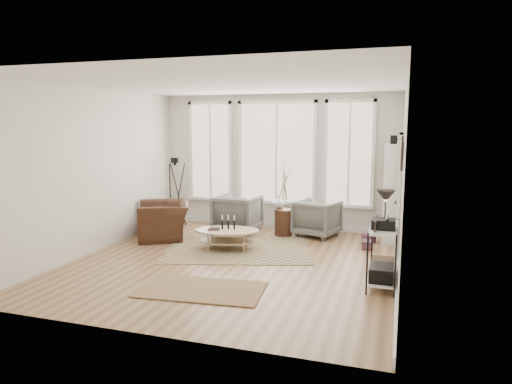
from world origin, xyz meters
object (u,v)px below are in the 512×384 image
(accent_chair, at_px, (164,220))
(coffee_table, at_px, (227,234))
(low_shelf, at_px, (383,248))
(armchair_right, at_px, (317,218))
(bookcase, at_px, (392,193))
(side_table, at_px, (284,200))
(armchair_left, at_px, (238,214))

(accent_chair, bearing_deg, coffee_table, 46.38)
(low_shelf, distance_m, armchair_right, 2.86)
(bookcase, height_order, low_shelf, bookcase)
(side_table, relative_size, accent_chair, 1.38)
(armchair_left, height_order, accent_chair, armchair_left)
(bookcase, height_order, accent_chair, bookcase)
(bookcase, bearing_deg, accent_chair, -165.70)
(armchair_right, xyz_separation_m, accent_chair, (-2.90, -1.09, -0.01))
(bookcase, distance_m, armchair_left, 3.14)
(coffee_table, relative_size, armchair_left, 1.45)
(coffee_table, xyz_separation_m, armchair_left, (-0.26, 1.30, 0.12))
(accent_chair, bearing_deg, low_shelf, 43.61)
(armchair_right, bearing_deg, low_shelf, 135.84)
(bookcase, xyz_separation_m, low_shelf, (-0.06, -2.52, -0.44))
(coffee_table, distance_m, side_table, 1.58)
(low_shelf, height_order, side_table, side_table)
(armchair_left, relative_size, armchair_right, 1.09)
(side_table, bearing_deg, low_shelf, -48.71)
(bookcase, distance_m, accent_chair, 4.51)
(coffee_table, bearing_deg, side_table, 61.43)
(side_table, bearing_deg, armchair_right, 15.47)
(coffee_table, xyz_separation_m, accent_chair, (-1.52, 0.42, 0.07))
(bookcase, relative_size, armchair_right, 2.53)
(low_shelf, relative_size, accent_chair, 1.18)
(bookcase, height_order, side_table, bookcase)
(bookcase, bearing_deg, low_shelf, -91.28)
(bookcase, relative_size, armchair_left, 2.32)
(low_shelf, height_order, accent_chair, low_shelf)
(bookcase, height_order, coffee_table, bookcase)
(bookcase, bearing_deg, armchair_left, -175.73)
(coffee_table, height_order, accent_chair, accent_chair)
(coffee_table, height_order, side_table, side_table)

